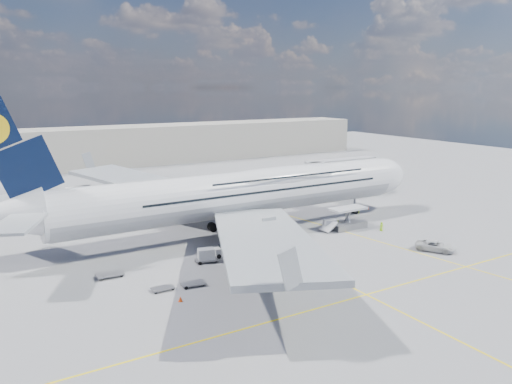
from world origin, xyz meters
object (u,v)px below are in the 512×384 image
jet_bridge (338,169)px  dolly_nose_far (312,251)px  dolly_row_b (163,288)px  crew_tug (259,262)px  dolly_row_a (110,274)px  crew_nose (359,209)px  catering_truck_outer (84,197)px  cone_nose (368,208)px  cone_wing_left_outer (132,207)px  dolly_row_c (206,255)px  cone_wing_right_inner (236,256)px  crew_loader (338,224)px  airliner (243,192)px  crew_van (381,227)px  cargo_loader (346,221)px  crew_wing (230,278)px  dolly_nose_near (330,224)px  cone_wing_left_inner (138,223)px  baggage_tug (223,251)px  dolly_back (193,283)px  catering_truck_inner (116,206)px  cone_wing_right_outer (180,299)px  service_van (435,246)px

jet_bridge → dolly_nose_far: size_ratio=6.50×
dolly_row_b → crew_tug: bearing=2.6°
dolly_row_a → crew_tug: 19.53m
crew_nose → catering_truck_outer: bearing=112.6°
cone_nose → cone_wing_left_outer: size_ratio=0.96×
dolly_row_c → cone_wing_right_inner: size_ratio=5.75×
dolly_row_b → crew_loader: size_ratio=1.70×
airliner → cone_nose: size_ratio=143.32×
crew_van → cone_nose: crew_van is taller
cargo_loader → crew_wing: cargo_loader is taller
dolly_nose_near → dolly_row_b: bearing=-143.5°
dolly_nose_near → dolly_row_a: bearing=-156.4°
cargo_loader → cone_nose: bearing=32.7°
catering_truck_outer → cone_wing_left_outer: size_ratio=12.83×
crew_tug → cone_wing_left_outer: (-4.43, 42.08, -0.60)m
cone_wing_left_inner → baggage_tug: bearing=-77.3°
dolly_row_b → crew_wing: (7.90, -2.38, 0.49)m
jet_bridge → dolly_row_b: jet_bridge is taller
dolly_nose_far → dolly_back: bearing=-164.4°
catering_truck_outer → crew_loader: bearing=-59.4°
catering_truck_outer → cone_wing_right_inner: 44.98m
dolly_back → dolly_nose_near: size_ratio=0.95×
dolly_row_b → dolly_nose_near: dolly_nose_near is taller
dolly_row_a → crew_loader: 39.85m
catering_truck_outer → crew_van: (39.38, -44.16, -1.17)m
dolly_row_c → crew_van: size_ratio=2.10×
cone_nose → cone_wing_left_outer: 47.54m
jet_bridge → catering_truck_inner: jet_bridge is taller
crew_wing → airliner: bearing=-4.3°
cone_wing_right_inner → baggage_tug: bearing=130.0°
baggage_tug → crew_van: size_ratio=1.81×
dolly_row_b → crew_tug: 13.95m
cone_wing_right_outer → crew_loader: bearing=21.8°
dolly_row_a → cone_wing_left_outer: (13.79, 35.09, -0.10)m
dolly_nose_near → crew_van: size_ratio=2.05×
dolly_row_a → crew_van: size_ratio=2.13×
service_van → crew_tug: size_ratio=3.21×
cargo_loader → cone_wing_left_outer: bearing=129.5°
cone_wing_right_inner → cone_wing_right_outer: (-12.62, -9.80, 0.02)m
crew_loader → dolly_row_c: bearing=-155.6°
dolly_row_a → crew_tug: (18.23, -6.99, 0.50)m
cone_wing_right_outer → catering_truck_outer: bearing=89.0°
dolly_nose_near → cone_wing_left_outer: (-24.32, 32.74, -0.72)m
baggage_tug → cone_wing_right_outer: baggage_tug is taller
dolly_row_b → cone_wing_left_inner: 30.98m
dolly_row_c → catering_truck_inner: bearing=111.2°
airliner → cone_nose: (29.53, 1.21, -6.60)m
dolly_row_b → catering_truck_inner: catering_truck_inner is taller
baggage_tug → cargo_loader: bearing=11.5°
airliner → dolly_row_c: airliner is taller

